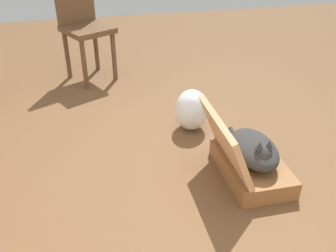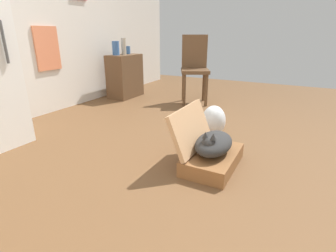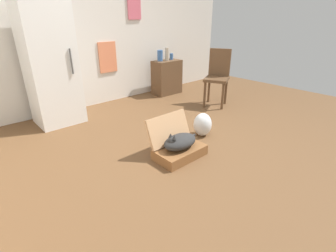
{
  "view_description": "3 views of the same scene",
  "coord_description": "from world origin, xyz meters",
  "px_view_note": "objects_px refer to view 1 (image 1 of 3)",
  "views": [
    {
      "loc": [
        -2.04,
        0.7,
        1.54
      ],
      "look_at": [
        -0.23,
        0.29,
        0.42
      ],
      "focal_mm": 40.41,
      "sensor_mm": 36.0,
      "label": 1
    },
    {
      "loc": [
        -2.09,
        -0.81,
        1.03
      ],
      "look_at": [
        -0.32,
        0.13,
        0.3
      ],
      "focal_mm": 27.57,
      "sensor_mm": 36.0,
      "label": 2
    },
    {
      "loc": [
        -2.1,
        -2.09,
        1.54
      ],
      "look_at": [
        -0.16,
        0.07,
        0.26
      ],
      "focal_mm": 26.88,
      "sensor_mm": 36.0,
      "label": 3
    }
  ],
  "objects_px": {
    "suitcase_base": "(251,167)",
    "cat": "(254,149)",
    "plastic_bag_white": "(192,110)",
    "chair": "(83,22)"
  },
  "relations": [
    {
      "from": "plastic_bag_white",
      "to": "chair",
      "type": "relative_size",
      "value": 0.32
    },
    {
      "from": "cat",
      "to": "suitcase_base",
      "type": "bearing_deg",
      "value": -3.03
    },
    {
      "from": "cat",
      "to": "chair",
      "type": "relative_size",
      "value": 0.52
    },
    {
      "from": "suitcase_base",
      "to": "chair",
      "type": "xyz_separation_m",
      "value": [
        1.86,
        0.94,
        0.49
      ]
    },
    {
      "from": "suitcase_base",
      "to": "chair",
      "type": "height_order",
      "value": "chair"
    },
    {
      "from": "cat",
      "to": "chair",
      "type": "xyz_separation_m",
      "value": [
        1.87,
        0.94,
        0.34
      ]
    },
    {
      "from": "suitcase_base",
      "to": "plastic_bag_white",
      "type": "relative_size",
      "value": 1.83
    },
    {
      "from": "cat",
      "to": "chair",
      "type": "bearing_deg",
      "value": 26.72
    },
    {
      "from": "suitcase_base",
      "to": "chair",
      "type": "relative_size",
      "value": 0.59
    },
    {
      "from": "suitcase_base",
      "to": "cat",
      "type": "relative_size",
      "value": 1.15
    }
  ]
}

